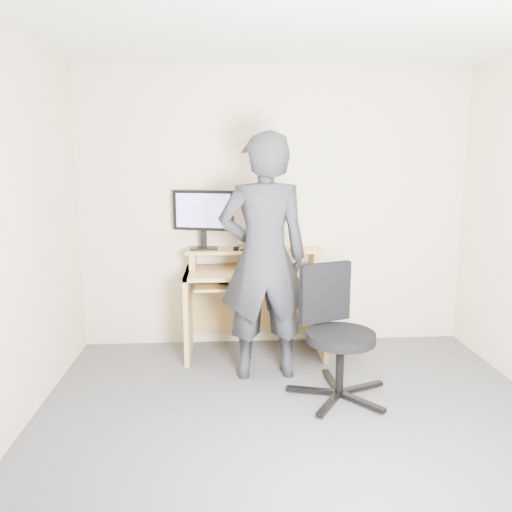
{
  "coord_description": "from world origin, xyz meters",
  "views": [
    {
      "loc": [
        -0.46,
        -2.74,
        1.67
      ],
      "look_at": [
        -0.22,
        1.05,
        0.95
      ],
      "focal_mm": 35.0,
      "sensor_mm": 36.0,
      "label": 1
    }
  ],
  "objects": [
    {
      "name": "office_chair",
      "position": [
        0.32,
        0.62,
        0.51
      ],
      "size": [
        0.74,
        0.71,
        0.92
      ],
      "rotation": [
        0.0,
        0.0,
        0.37
      ],
      "color": "black",
      "rests_on": "ground"
    },
    {
      "name": "keyboard",
      "position": [
        -0.27,
        1.36,
        0.67
      ],
      "size": [
        0.49,
        0.35,
        0.03
      ],
      "primitive_type": "cube",
      "rotation": [
        0.0,
        0.0,
        -0.42
      ],
      "color": "black",
      "rests_on": "desk"
    },
    {
      "name": "monitor",
      "position": [
        -0.64,
        1.61,
        1.22
      ],
      "size": [
        0.53,
        0.19,
        0.52
      ],
      "rotation": [
        0.0,
        0.0,
        -0.28
      ],
      "color": "black",
      "rests_on": "desk"
    },
    {
      "name": "mouse",
      "position": [
        0.07,
        1.35,
        0.77
      ],
      "size": [
        0.11,
        0.09,
        0.04
      ],
      "primitive_type": "ellipsoid",
      "rotation": [
        0.0,
        0.0,
        -0.31
      ],
      "color": "black",
      "rests_on": "desk"
    },
    {
      "name": "person",
      "position": [
        -0.16,
        0.98,
        0.95
      ],
      "size": [
        0.72,
        0.51,
        1.89
      ],
      "primitive_type": "imported",
      "rotation": [
        0.0,
        0.0,
        3.22
      ],
      "color": "black",
      "rests_on": "ground"
    },
    {
      "name": "back_wall",
      "position": [
        0.0,
        1.75,
        1.25
      ],
      "size": [
        3.5,
        0.02,
        2.5
      ],
      "primitive_type": "cube",
      "color": "beige",
      "rests_on": "ground"
    },
    {
      "name": "smartphone",
      "position": [
        0.15,
        1.54,
        0.92
      ],
      "size": [
        0.09,
        0.14,
        0.01
      ],
      "primitive_type": "cube",
      "rotation": [
        0.0,
        0.0,
        -0.2
      ],
      "color": "black",
      "rests_on": "desk"
    },
    {
      "name": "desk",
      "position": [
        -0.2,
        1.53,
        0.55
      ],
      "size": [
        1.2,
        0.6,
        0.91
      ],
      "color": "tan",
      "rests_on": "ground"
    },
    {
      "name": "ground",
      "position": [
        0.0,
        0.0,
        0.0
      ],
      "size": [
        3.5,
        3.5,
        0.0
      ],
      "primitive_type": "plane",
      "color": "#5B5A60",
      "rests_on": "ground"
    },
    {
      "name": "external_drive",
      "position": [
        -0.18,
        1.63,
        1.01
      ],
      "size": [
        0.11,
        0.15,
        0.2
      ],
      "primitive_type": "cube",
      "rotation": [
        0.0,
        0.0,
        -0.32
      ],
      "color": "black",
      "rests_on": "desk"
    },
    {
      "name": "travel_mug",
      "position": [
        -0.06,
        1.6,
        1.0
      ],
      "size": [
        0.09,
        0.09,
        0.18
      ],
      "primitive_type": "cylinder",
      "rotation": [
        0.0,
        0.0,
        0.1
      ],
      "color": "#BCBCC1",
      "rests_on": "desk"
    },
    {
      "name": "headphones",
      "position": [
        -0.3,
        1.68,
        0.92
      ],
      "size": [
        0.18,
        0.18,
        0.06
      ],
      "primitive_type": "torus",
      "rotation": [
        0.26,
        0.0,
        -0.14
      ],
      "color": "silver",
      "rests_on": "desk"
    },
    {
      "name": "charger",
      "position": [
        -0.36,
        1.52,
        0.93
      ],
      "size": [
        0.05,
        0.05,
        0.03
      ],
      "primitive_type": "cube",
      "rotation": [
        0.0,
        0.0,
        -0.29
      ],
      "color": "black",
      "rests_on": "desk"
    }
  ]
}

